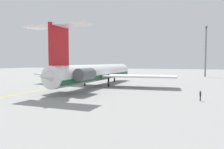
{
  "coord_description": "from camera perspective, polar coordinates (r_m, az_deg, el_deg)",
  "views": [
    {
      "loc": [
        50.91,
        28.0,
        6.5
      ],
      "look_at": [
        -1.75,
        9.13,
        3.25
      ],
      "focal_mm": 33.16,
      "sensor_mm": 36.0,
      "label": 1
    }
  ],
  "objects": [
    {
      "name": "ground_crew_portside",
      "position": [
        38.14,
        23.18,
        -5.04
      ],
      "size": [
        0.41,
        0.29,
        1.78
      ],
      "rotation": [
        0.0,
        0.0,
        2.03
      ],
      "color": "black",
      "rests_on": "ground"
    },
    {
      "name": "ground_crew_near_tail",
      "position": [
        85.23,
        -3.68,
        -0.35
      ],
      "size": [
        0.26,
        0.37,
        1.65
      ],
      "rotation": [
        0.0,
        0.0,
        2.62
      ],
      "color": "black",
      "rests_on": "ground"
    },
    {
      "name": "ground",
      "position": [
        58.47,
        -9.05,
        -3.1
      ],
      "size": [
        326.74,
        326.74,
        0.0
      ],
      "primitive_type": "plane",
      "color": "gray"
    },
    {
      "name": "main_jetliner",
      "position": [
        56.28,
        -4.33,
        0.54
      ],
      "size": [
        47.43,
        42.21,
        13.83
      ],
      "rotation": [
        0.0,
        0.0,
        3.12
      ],
      "color": "white",
      "rests_on": "ground"
    },
    {
      "name": "light_mast",
      "position": [
        104.37,
        24.44,
        6.38
      ],
      "size": [
        4.0,
        0.7,
        22.8
      ],
      "color": "slate",
      "rests_on": "ground"
    },
    {
      "name": "taxiway_centreline",
      "position": [
        62.05,
        -11.64,
        -2.75
      ],
      "size": [
        87.35,
        1.03,
        0.01
      ],
      "primitive_type": "cube",
      "rotation": [
        0.0,
        0.0,
        3.13
      ],
      "color": "gold",
      "rests_on": "ground"
    }
  ]
}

